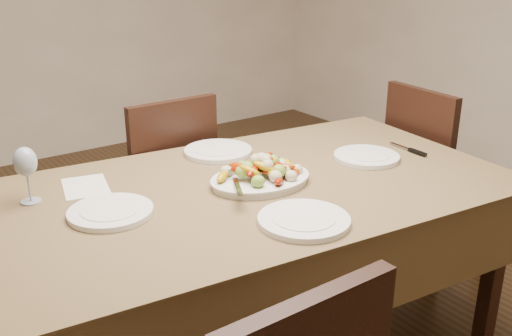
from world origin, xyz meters
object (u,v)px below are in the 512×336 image
at_px(chair_far, 158,190).
at_px(dining_table, 256,276).
at_px(wine_glass, 27,174).
at_px(plate_right, 366,157).
at_px(plate_far, 218,151).
at_px(serving_platter, 260,181).
at_px(plate_near, 304,220).
at_px(plate_left, 111,212).
at_px(chair_right, 441,178).

bearing_deg(chair_far, dining_table, 90.58).
height_order(dining_table, chair_far, chair_far).
bearing_deg(wine_glass, plate_right, -16.38).
distance_m(chair_far, plate_far, 0.51).
relative_size(serving_platter, plate_far, 1.29).
height_order(plate_far, plate_near, same).
relative_size(plate_left, plate_right, 1.03).
height_order(chair_far, plate_near, chair_far).
height_order(serving_platter, plate_far, serving_platter).
height_order(dining_table, wine_glass, wine_glass).
bearing_deg(plate_left, plate_far, 26.83).
height_order(chair_far, plate_right, chair_far).
distance_m(plate_left, plate_right, 1.04).
xyz_separation_m(chair_far, plate_far, (0.09, -0.41, 0.29)).
xyz_separation_m(plate_near, wine_glass, (-0.63, 0.65, 0.09)).
relative_size(serving_platter, plate_left, 1.34).
xyz_separation_m(plate_left, plate_right, (1.04, -0.11, 0.00)).
bearing_deg(plate_far, serving_platter, -98.81).
xyz_separation_m(serving_platter, plate_far, (0.06, 0.37, -0.00)).
bearing_deg(plate_near, serving_platter, 76.84).
height_order(chair_far, chair_right, same).
height_order(chair_right, plate_left, chair_right).
xyz_separation_m(chair_far, plate_left, (-0.50, -0.71, 0.29)).
relative_size(chair_far, wine_glass, 4.64).
bearing_deg(chair_right, chair_far, 66.27).
distance_m(dining_table, plate_far, 0.54).
bearing_deg(chair_right, dining_table, 99.47).
relative_size(dining_table, plate_left, 6.86).
bearing_deg(dining_table, plate_right, -5.08).
height_order(dining_table, serving_platter, serving_platter).
bearing_deg(chair_far, serving_platter, 91.46).
xyz_separation_m(serving_platter, plate_left, (-0.53, 0.07, -0.00)).
relative_size(chair_far, serving_platter, 2.64).
height_order(chair_far, wine_glass, wine_glass).
distance_m(plate_right, plate_far, 0.60).
xyz_separation_m(chair_right, plate_near, (-1.27, -0.41, 0.29)).
bearing_deg(plate_far, plate_right, -42.62).
relative_size(chair_right, plate_right, 3.64).
relative_size(chair_right, plate_far, 3.40).
bearing_deg(plate_near, plate_far, 79.13).
bearing_deg(plate_left, serving_platter, -7.89).
bearing_deg(plate_left, chair_far, 54.62).
bearing_deg(dining_table, plate_near, -100.83).
bearing_deg(plate_near, plate_left, 138.51).
xyz_separation_m(chair_far, plate_near, (-0.04, -1.11, 0.29)).
relative_size(serving_platter, plate_right, 1.38).
bearing_deg(plate_right, plate_far, 137.38).
height_order(serving_platter, wine_glass, wine_glass).
height_order(plate_right, plate_far, same).
distance_m(chair_far, plate_near, 1.15).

